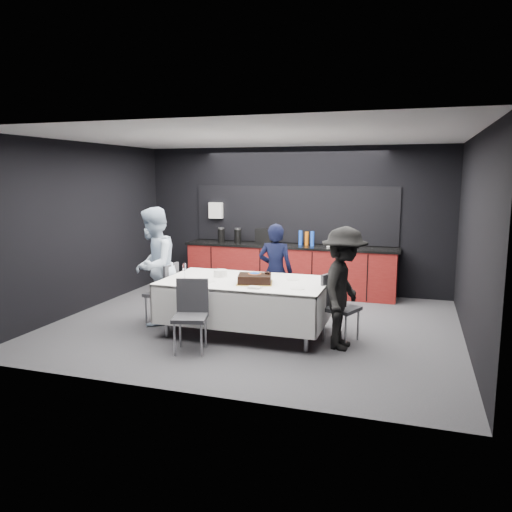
{
  "coord_description": "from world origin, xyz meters",
  "views": [
    {
      "loc": [
        2.27,
        -6.97,
        2.25
      ],
      "look_at": [
        0.0,
        0.1,
        1.05
      ],
      "focal_mm": 35.0,
      "sensor_mm": 36.0,
      "label": 1
    }
  ],
  "objects": [
    {
      "name": "fork_pile",
      "position": [
        0.29,
        -0.87,
        0.79
      ],
      "size": [
        0.18,
        0.12,
        0.03
      ],
      "primitive_type": "cube",
      "rotation": [
        0.0,
        0.0,
        -0.1
      ],
      "color": "white",
      "rests_on": "party_table"
    },
    {
      "name": "chair_left",
      "position": [
        -1.34,
        -0.29,
        0.53
      ],
      "size": [
        0.43,
        0.43,
        0.92
      ],
      "color": "#333338",
      "rests_on": "ground"
    },
    {
      "name": "cake_assembly",
      "position": [
        0.19,
        -0.56,
        0.84
      ],
      "size": [
        0.57,
        0.5,
        0.16
      ],
      "color": "gold",
      "rests_on": "party_table"
    },
    {
      "name": "loose_plate_right_b",
      "position": [
        0.83,
        -0.71,
        0.78
      ],
      "size": [
        0.19,
        0.19,
        0.01
      ],
      "primitive_type": "cylinder",
      "color": "white",
      "rests_on": "party_table"
    },
    {
      "name": "person_right",
      "position": [
        1.42,
        -0.6,
        0.8
      ],
      "size": [
        0.68,
        1.08,
        1.61
      ],
      "primitive_type": "imported",
      "rotation": [
        0.0,
        0.0,
        1.49
      ],
      "color": "black",
      "rests_on": "ground"
    },
    {
      "name": "kitchenette",
      "position": [
        -0.02,
        2.22,
        0.54
      ],
      "size": [
        4.1,
        0.64,
        2.05
      ],
      "color": "#61100F",
      "rests_on": "ground"
    },
    {
      "name": "ground",
      "position": [
        0.0,
        0.0,
        0.0
      ],
      "size": [
        6.0,
        6.0,
        0.0
      ],
      "primitive_type": "plane",
      "color": "#434348",
      "rests_on": "ground"
    },
    {
      "name": "champagne_flute",
      "position": [
        -0.87,
        -0.57,
        0.94
      ],
      "size": [
        0.06,
        0.06,
        0.22
      ],
      "color": "white",
      "rests_on": "party_table"
    },
    {
      "name": "chair_right",
      "position": [
        1.29,
        -0.29,
        0.53
      ],
      "size": [
        0.55,
        0.55,
        0.92
      ],
      "color": "#333338",
      "rests_on": "ground"
    },
    {
      "name": "loose_plate_near",
      "position": [
        -0.46,
        -0.64,
        0.78
      ],
      "size": [
        0.2,
        0.2,
        0.01
      ],
      "primitive_type": "cylinder",
      "color": "white",
      "rests_on": "party_table"
    },
    {
      "name": "person_center",
      "position": [
        0.2,
        0.47,
        0.76
      ],
      "size": [
        0.56,
        0.37,
        1.51
      ],
      "primitive_type": "imported",
      "rotation": [
        0.0,
        0.0,
        3.16
      ],
      "color": "black",
      "rests_on": "ground"
    },
    {
      "name": "party_table",
      "position": [
        0.0,
        -0.4,
        0.64
      ],
      "size": [
        2.32,
        1.32,
        0.78
      ],
      "color": "#99999E",
      "rests_on": "ground"
    },
    {
      "name": "chair_near",
      "position": [
        -0.44,
        -1.27,
        0.53
      ],
      "size": [
        0.51,
        0.51,
        0.92
      ],
      "color": "#333338",
      "rests_on": "ground"
    },
    {
      "name": "person_left",
      "position": [
        -1.49,
        -0.35,
        0.89
      ],
      "size": [
        0.81,
        0.97,
        1.78
      ],
      "primitive_type": "imported",
      "rotation": [
        0.0,
        0.0,
        -1.4
      ],
      "color": "silver",
      "rests_on": "ground"
    },
    {
      "name": "loose_plate_far",
      "position": [
        0.06,
        0.07,
        0.78
      ],
      "size": [
        0.21,
        0.21,
        0.01
      ],
      "primitive_type": "cylinder",
      "color": "white",
      "rests_on": "party_table"
    },
    {
      "name": "plate_stack",
      "position": [
        -0.43,
        -0.27,
        0.83
      ],
      "size": [
        0.2,
        0.2,
        0.1
      ],
      "primitive_type": "cylinder",
      "color": "white",
      "rests_on": "party_table"
    },
    {
      "name": "room_shell",
      "position": [
        0.0,
        0.0,
        1.86
      ],
      "size": [
        6.04,
        5.04,
        2.82
      ],
      "color": "white",
      "rests_on": "ground"
    },
    {
      "name": "loose_plate_right_a",
      "position": [
        0.64,
        -0.17,
        0.78
      ],
      "size": [
        0.19,
        0.19,
        0.01
      ],
      "primitive_type": "cylinder",
      "color": "white",
      "rests_on": "party_table"
    }
  ]
}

